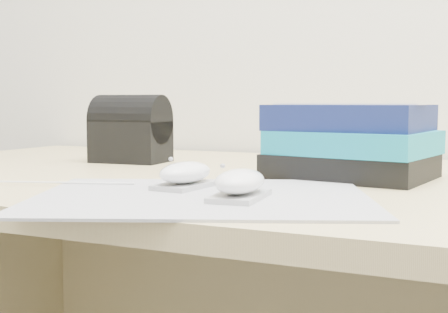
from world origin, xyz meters
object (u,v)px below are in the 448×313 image
at_px(book_stack, 352,142).
at_px(pouch, 131,130).
at_px(mouse_rear, 185,175).
at_px(mouse_front, 240,184).
at_px(desk, 304,311).

bearing_deg(book_stack, pouch, 170.98).
bearing_deg(book_stack, mouse_rear, -126.69).
relative_size(mouse_front, book_stack, 0.40).
height_order(book_stack, pouch, pouch).
bearing_deg(pouch, book_stack, -9.02).
height_order(desk, mouse_front, mouse_front).
distance_m(desk, mouse_rear, 0.38).
xyz_separation_m(mouse_rear, pouch, (-0.28, 0.30, 0.04)).
relative_size(mouse_rear, book_stack, 0.39).
height_order(mouse_front, book_stack, book_stack).
distance_m(desk, mouse_front, 0.41).
bearing_deg(mouse_rear, book_stack, 53.31).
distance_m(book_stack, pouch, 0.45).
height_order(desk, book_stack, book_stack).
xyz_separation_m(book_stack, pouch, (-0.45, 0.07, 0.01)).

